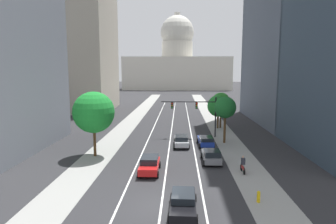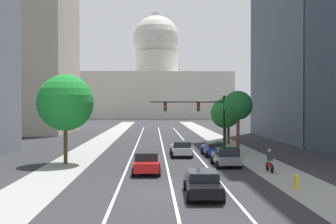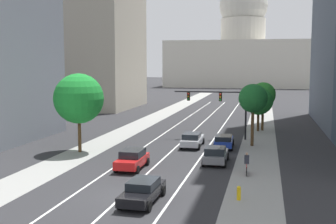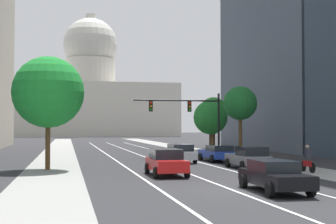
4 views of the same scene
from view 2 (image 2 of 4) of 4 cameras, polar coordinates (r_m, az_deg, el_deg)
name	(u,v)px [view 2 (image 2 of 4)]	position (r m, az deg, el deg)	size (l,w,h in m)	color
ground_plane	(161,138)	(64.27, -0.97, -3.47)	(400.00, 400.00, 0.00)	#2B2B2D
sidewalk_left	(102,141)	(59.70, -8.79, -3.82)	(3.65, 130.00, 0.01)	gray
sidewalk_right	(220,141)	(60.00, 6.97, -3.79)	(3.65, 130.00, 0.01)	gray
lane_stripe_left	(135,148)	(49.37, -4.38, -4.81)	(0.16, 90.00, 0.01)	white
lane_stripe_center	(163,148)	(49.33, -0.67, -4.81)	(0.16, 90.00, 0.01)	white
lane_stripe_right	(191,148)	(49.51, 3.02, -4.79)	(0.16, 90.00, 0.01)	white
capitol_building	(156,83)	(161.10, -1.56, 3.81)	(54.64, 24.31, 39.45)	beige
car_black	(203,183)	(23.73, 4.64, -9.37)	(2.07, 4.76, 1.37)	black
car_silver	(181,148)	(41.69, 1.76, -4.83)	(2.03, 4.77, 1.48)	#B2B5BA
car_gray	(226,157)	(35.18, 7.70, -5.90)	(2.04, 4.28, 1.54)	slate
car_blue	(214,148)	(42.11, 6.09, -4.82)	(2.08, 4.43, 1.38)	#1E389E
car_red	(147,162)	(31.46, -2.86, -6.66)	(2.00, 4.27, 1.55)	red
traffic_signal_mast	(200,112)	(47.13, 4.22, 0.03)	(8.17, 0.39, 6.00)	black
fire_hydrant	(296,182)	(26.64, 16.65, -8.84)	(0.26, 0.35, 0.91)	yellow
cyclist	(270,161)	(32.74, 13.33, -6.31)	(0.38, 1.70, 1.72)	black
street_tree_far_right	(238,106)	(44.24, 9.27, 0.83)	(2.95, 2.95, 6.40)	#51381E
street_tree_near_right	(228,108)	(55.06, 8.02, 0.49)	(3.13, 3.13, 6.13)	#51381E
street_tree_mid_right	(225,113)	(54.37, 7.57, -0.19)	(3.68, 3.68, 5.74)	#51381E
street_tree_mid_left	(65,103)	(37.20, -13.45, 1.20)	(4.76, 4.76, 7.54)	#51381E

